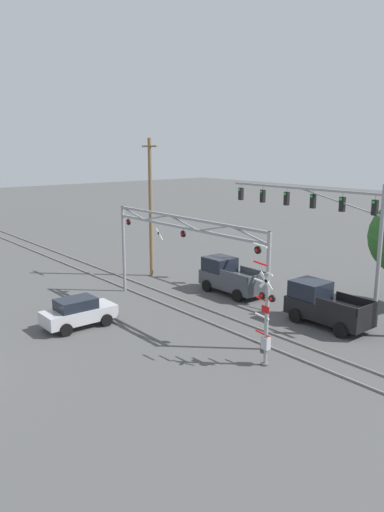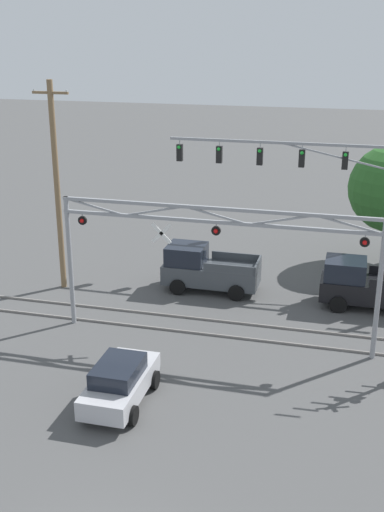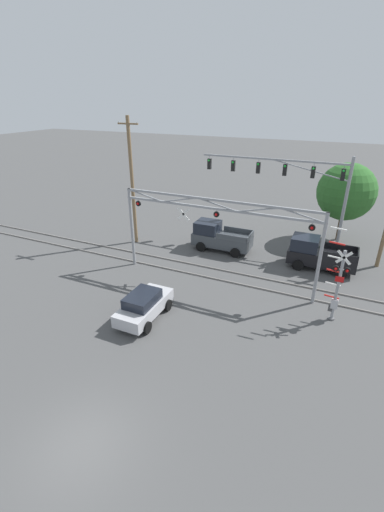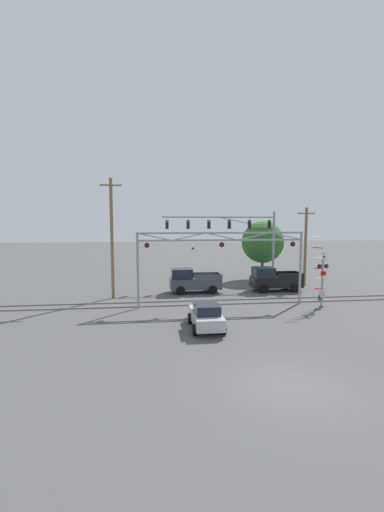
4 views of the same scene
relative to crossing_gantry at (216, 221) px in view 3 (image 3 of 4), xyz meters
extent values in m
plane|color=#4C4C4C|center=(0.02, -13.45, -4.37)|extent=(200.00, 200.00, 0.00)
cube|color=gray|center=(0.02, 0.28, -4.32)|extent=(80.00, 0.08, 0.10)
cube|color=gray|center=(0.02, 1.72, -4.32)|extent=(80.00, 0.08, 0.10)
cylinder|color=gray|center=(-6.46, 0.00, -1.46)|extent=(0.20, 0.20, 5.82)
cylinder|color=gray|center=(6.50, 0.00, -1.46)|extent=(0.20, 0.20, 5.82)
cube|color=gray|center=(0.02, 0.00, 0.83)|extent=(13.16, 0.14, 0.14)
cube|color=gray|center=(0.02, 0.00, 1.39)|extent=(13.16, 0.14, 0.14)
cube|color=gray|center=(-5.16, 0.00, 1.11)|extent=(2.61, 0.08, 0.64)
cube|color=gray|center=(-2.57, 0.00, 1.11)|extent=(2.61, 0.08, 0.64)
cube|color=gray|center=(0.02, 0.00, 1.11)|extent=(2.61, 0.08, 0.64)
cube|color=gray|center=(2.61, 0.00, 1.11)|extent=(2.61, 0.08, 0.64)
cube|color=gray|center=(5.20, 0.00, 1.11)|extent=(2.61, 0.08, 0.64)
cylinder|color=black|center=(-5.76, 0.00, 0.47)|extent=(0.38, 0.10, 0.38)
sphere|color=red|center=(-5.76, -0.07, 0.47)|extent=(0.18, 0.18, 0.18)
cylinder|color=gray|center=(-5.76, 0.00, 0.71)|extent=(0.04, 0.04, 0.10)
cylinder|color=black|center=(0.02, 0.00, 0.47)|extent=(0.38, 0.10, 0.38)
sphere|color=red|center=(0.02, -0.07, 0.47)|extent=(0.18, 0.18, 0.18)
cylinder|color=gray|center=(0.02, 0.00, 0.71)|extent=(0.04, 0.04, 0.10)
cylinder|color=black|center=(5.79, 0.00, 0.47)|extent=(0.38, 0.10, 0.38)
sphere|color=red|center=(5.79, -0.07, 0.47)|extent=(0.18, 0.18, 0.18)
cylinder|color=gray|center=(5.79, 0.00, 0.71)|extent=(0.04, 0.04, 0.10)
cube|color=white|center=(-2.25, -0.10, 0.21)|extent=(0.88, 0.03, 0.88)
cube|color=white|center=(-2.25, -0.10, 0.21)|extent=(0.88, 0.03, 0.88)
cylinder|color=black|center=(-2.25, -0.12, 0.21)|extent=(0.04, 0.04, 0.02)
cylinder|color=gray|center=(7.70, -1.34, -2.21)|extent=(0.16, 0.16, 4.31)
cylinder|color=#59595B|center=(7.70, -1.34, -4.32)|extent=(0.35, 0.35, 0.10)
cube|color=white|center=(7.70, -1.45, -0.41)|extent=(0.78, 0.03, 0.78)
cube|color=white|center=(7.70, -1.45, -0.41)|extent=(0.78, 0.03, 0.78)
cylinder|color=black|center=(7.70, -1.48, -0.41)|extent=(0.04, 0.04, 0.02)
cylinder|color=black|center=(7.42, -1.34, -1.16)|extent=(0.32, 0.09, 0.32)
sphere|color=red|center=(7.42, -1.40, -1.16)|extent=(0.16, 0.16, 0.16)
cylinder|color=black|center=(7.98, -1.34, -1.16)|extent=(0.32, 0.09, 0.32)
sphere|color=red|center=(7.98, -1.40, -1.16)|extent=(0.16, 0.16, 0.16)
cube|color=gray|center=(7.70, -1.34, -1.16)|extent=(0.64, 0.06, 0.06)
cube|color=red|center=(7.70, -1.44, -1.71)|extent=(0.44, 0.02, 0.32)
cube|color=#B2B2B7|center=(7.70, -1.34, -3.32)|extent=(0.36, 0.28, 0.56)
cylinder|color=red|center=(7.49, -1.34, -2.92)|extent=(0.81, 0.09, 0.15)
cylinder|color=white|center=(7.43, -1.34, -2.12)|extent=(0.81, 0.09, 0.15)
cylinder|color=red|center=(7.36, -1.34, -1.32)|extent=(0.81, 0.09, 0.15)
cylinder|color=white|center=(7.30, -1.34, -0.52)|extent=(0.81, 0.09, 0.15)
cylinder|color=red|center=(7.24, -1.34, 0.27)|extent=(0.81, 0.09, 0.15)
cylinder|color=white|center=(7.18, -1.34, 1.07)|extent=(0.81, 0.09, 0.15)
cube|color=#3F3F42|center=(7.55, -1.34, -3.67)|extent=(0.24, 0.12, 0.36)
cylinder|color=gray|center=(7.30, 8.32, -0.54)|extent=(0.24, 0.24, 7.66)
cube|color=gray|center=(1.49, 8.32, 2.70)|extent=(11.61, 0.14, 0.14)
cube|color=gray|center=(4.39, 8.32, 2.10)|extent=(5.82, 0.08, 1.28)
cylinder|color=gray|center=(-3.81, 8.32, 2.55)|extent=(0.04, 0.04, 0.30)
cube|color=black|center=(-3.81, 8.32, 1.96)|extent=(0.30, 0.26, 0.88)
sphere|color=green|center=(-3.81, 8.15, 2.27)|extent=(0.18, 0.18, 0.18)
cylinder|color=gray|center=(-1.69, 8.32, 2.55)|extent=(0.04, 0.04, 0.30)
cube|color=black|center=(-1.69, 8.32, 1.96)|extent=(0.30, 0.26, 0.88)
sphere|color=green|center=(-1.69, 8.15, 2.27)|extent=(0.18, 0.18, 0.18)
cylinder|color=gray|center=(0.43, 8.32, 2.55)|extent=(0.04, 0.04, 0.30)
cube|color=black|center=(0.43, 8.32, 1.96)|extent=(0.30, 0.26, 0.88)
sphere|color=green|center=(0.43, 8.15, 2.27)|extent=(0.18, 0.18, 0.18)
cylinder|color=gray|center=(2.55, 8.32, 2.55)|extent=(0.04, 0.04, 0.30)
cube|color=black|center=(2.55, 8.32, 1.96)|extent=(0.30, 0.26, 0.88)
sphere|color=green|center=(2.55, 8.15, 2.27)|extent=(0.18, 0.18, 0.18)
cylinder|color=gray|center=(4.67, 8.32, 2.55)|extent=(0.04, 0.04, 0.30)
cube|color=black|center=(4.67, 8.32, 1.96)|extent=(0.30, 0.26, 0.88)
sphere|color=green|center=(4.67, 8.15, 2.27)|extent=(0.18, 0.18, 0.18)
cylinder|color=gray|center=(6.80, 8.32, 2.55)|extent=(0.04, 0.04, 0.30)
cube|color=black|center=(6.80, 8.32, 1.96)|extent=(0.30, 0.26, 0.88)
sphere|color=green|center=(6.80, 8.15, 2.27)|extent=(0.18, 0.18, 0.18)
cube|color=#3D4247|center=(-1.35, 5.25, -3.49)|extent=(4.76, 1.92, 0.95)
cube|color=black|center=(-2.63, 5.25, -2.55)|extent=(1.89, 1.77, 0.94)
cube|color=#3D4247|center=(-0.30, 4.33, -2.80)|extent=(2.46, 0.08, 0.42)
cube|color=#3D4247|center=(-0.30, 6.17, -2.80)|extent=(2.46, 0.08, 0.42)
cube|color=#3D4247|center=(0.98, 5.25, -2.80)|extent=(0.10, 1.84, 0.42)
cylinder|color=black|center=(-2.82, 4.28, -3.97)|extent=(0.80, 0.24, 0.80)
cylinder|color=black|center=(-2.82, 6.22, -3.97)|extent=(0.80, 0.24, 0.80)
cylinder|color=black|center=(0.13, 4.28, -3.97)|extent=(0.80, 0.24, 0.80)
cylinder|color=black|center=(0.13, 6.22, -3.97)|extent=(0.80, 0.24, 0.80)
cube|color=black|center=(6.43, 5.08, -3.49)|extent=(4.75, 1.92, 0.95)
cube|color=black|center=(5.15, 5.08, -2.55)|extent=(1.89, 1.77, 0.94)
cube|color=black|center=(7.48, 4.16, -2.80)|extent=(2.46, 0.08, 0.42)
cube|color=black|center=(7.48, 6.00, -2.80)|extent=(2.46, 0.08, 0.42)
cube|color=black|center=(8.75, 5.08, -2.80)|extent=(0.10, 1.84, 0.42)
cylinder|color=black|center=(4.96, 4.10, -3.97)|extent=(0.80, 0.24, 0.80)
cylinder|color=black|center=(4.96, 6.05, -3.97)|extent=(0.80, 0.24, 0.80)
cylinder|color=black|center=(7.90, 4.10, -3.97)|extent=(0.80, 0.24, 0.80)
cylinder|color=black|center=(7.90, 6.05, -3.97)|extent=(0.80, 0.24, 0.80)
cube|color=#B7B7BC|center=(-2.12, -5.58, -3.67)|extent=(1.70, 3.97, 0.71)
cube|color=black|center=(-2.12, -5.74, -3.03)|extent=(1.44, 2.06, 0.58)
cylinder|color=black|center=(-2.98, -4.39, -4.03)|extent=(0.24, 0.68, 0.68)
cylinder|color=black|center=(-1.26, -4.39, -4.03)|extent=(0.24, 0.68, 0.68)
cylinder|color=black|center=(-2.98, -6.77, -4.03)|extent=(0.24, 0.68, 0.68)
cylinder|color=black|center=(-1.26, -6.77, -4.03)|extent=(0.24, 0.68, 0.68)
cylinder|color=brown|center=(-8.75, 3.82, 0.77)|extent=(0.28, 0.28, 10.28)
cube|color=brown|center=(-8.75, 3.82, 5.31)|extent=(1.80, 0.12, 0.12)
cylinder|color=silver|center=(-9.57, 3.82, 5.41)|extent=(0.08, 0.08, 0.12)
cylinder|color=silver|center=(-7.93, 3.82, 5.41)|extent=(0.08, 0.08, 0.12)
cylinder|color=brown|center=(7.25, 11.62, -3.05)|extent=(0.32, 0.32, 2.63)
sphere|color=#2D6628|center=(7.25, 11.62, -0.07)|extent=(4.79, 4.79, 4.79)
camera|label=1|loc=(21.86, -17.14, 5.30)|focal=35.00mm
camera|label=2|loc=(5.27, -23.97, 8.10)|focal=45.00mm
camera|label=3|loc=(7.12, -19.38, 7.24)|focal=24.00mm
camera|label=4|loc=(-5.50, -26.03, 2.27)|focal=24.00mm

